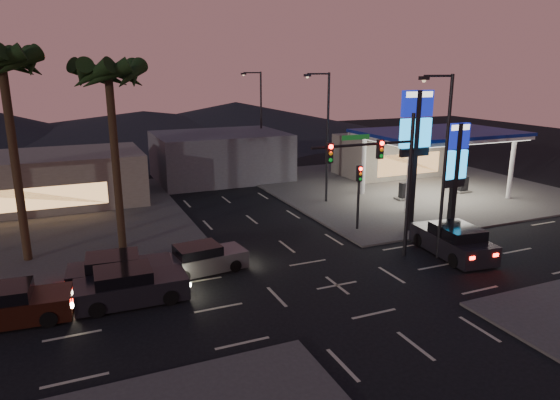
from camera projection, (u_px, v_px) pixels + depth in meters
name	position (u px, v px, depth m)	size (l,w,h in m)	color
ground	(337.00, 285.00, 24.34)	(140.00, 140.00, 0.00)	black
corner_lot_ne	(404.00, 186.00, 44.68)	(24.00, 24.00, 0.12)	#47443F
gas_station	(439.00, 136.00, 39.85)	(12.20, 8.20, 5.47)	silver
convenience_store	(390.00, 155.00, 49.39)	(10.00, 6.00, 4.00)	#726B5B
pylon_sign_tall	(415.00, 133.00, 30.87)	(2.20, 0.35, 9.00)	black
pylon_sign_short	(456.00, 161.00, 31.38)	(1.60, 0.35, 7.00)	black
traffic_signal_mast	(383.00, 167.00, 26.23)	(6.10, 0.39, 8.00)	black
pedestal_signal	(359.00, 187.00, 31.91)	(0.32, 0.39, 4.30)	black
streetlight_near	(443.00, 157.00, 26.39)	(2.14, 0.25, 10.00)	black
streetlight_mid	(325.00, 130.00, 37.93)	(2.14, 0.25, 10.00)	black
streetlight_far	(259.00, 115.00, 50.36)	(2.14, 0.25, 10.00)	black
palm_a	(109.00, 84.00, 26.92)	(4.41, 4.41, 10.86)	black
palm_b	(3.00, 74.00, 24.86)	(4.41, 4.41, 11.46)	black
building_far_west	(34.00, 181.00, 37.98)	(16.00, 8.00, 4.00)	#726B5B
building_far_mid	(220.00, 156.00, 47.63)	(12.00, 9.00, 4.40)	#4C4C51
hill_right	(236.00, 117.00, 82.73)	(50.00, 50.00, 5.00)	black
hill_center	(144.00, 124.00, 77.09)	(60.00, 60.00, 4.00)	black
car_lane_a_front	(130.00, 286.00, 22.42)	(5.07, 2.23, 1.63)	black
car_lane_a_mid	(8.00, 306.00, 20.61)	(5.05, 2.40, 1.60)	black
car_lane_b_front	(202.00, 259.00, 25.86)	(4.66, 2.33, 1.47)	#4F4F51
car_lane_b_mid	(119.00, 272.00, 24.09)	(5.12, 2.47, 1.62)	black
suv_station	(453.00, 241.00, 28.15)	(2.79, 5.55, 1.79)	black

